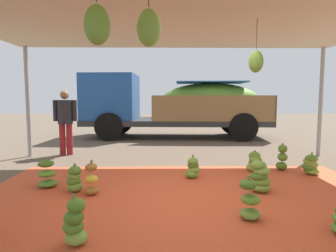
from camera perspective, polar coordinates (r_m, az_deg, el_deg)
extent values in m
plane|color=brown|center=(7.50, 1.53, -6.26)|extent=(40.00, 40.00, 0.00)
cube|color=#D1512D|center=(4.61, 3.27, -13.92)|extent=(6.47, 4.15, 0.01)
cylinder|color=#9EA0A5|center=(8.38, -25.54, 4.18)|extent=(0.10, 0.10, 2.83)
cylinder|color=#9EA0A5|center=(8.68, 27.46, 4.13)|extent=(0.10, 0.10, 2.83)
cube|color=beige|center=(4.54, 3.49, 22.39)|extent=(8.00, 7.00, 0.06)
cylinder|color=#4C422D|center=(5.23, 16.83, 16.76)|extent=(0.01, 0.01, 0.50)
ellipsoid|color=#6B9E38|center=(5.16, 16.68, 11.87)|extent=(0.24, 0.24, 0.36)
ellipsoid|color=#75A83D|center=(3.01, -3.75, 18.46)|extent=(0.24, 0.24, 0.36)
ellipsoid|color=#6B9E38|center=(2.88, -13.55, 18.49)|extent=(0.24, 0.24, 0.36)
ellipsoid|color=#75A83D|center=(3.42, -17.31, -19.90)|extent=(0.33, 0.33, 0.16)
ellipsoid|color=#518428|center=(3.39, -17.89, -18.00)|extent=(0.24, 0.24, 0.16)
ellipsoid|color=#477523|center=(3.30, -17.79, -16.51)|extent=(0.27, 0.27, 0.16)
ellipsoid|color=#518428|center=(3.27, -17.34, -14.48)|extent=(0.23, 0.23, 0.16)
cylinder|color=olive|center=(3.26, -17.77, -13.47)|extent=(0.04, 0.04, 0.12)
ellipsoid|color=#60932D|center=(5.69, 4.62, -9.24)|extent=(0.34, 0.34, 0.16)
ellipsoid|color=#75A83D|center=(5.69, 5.10, -8.41)|extent=(0.32, 0.32, 0.16)
ellipsoid|color=#477523|center=(5.67, 4.89, -7.60)|extent=(0.29, 0.29, 0.16)
ellipsoid|color=#6B9E38|center=(5.64, 4.85, -6.84)|extent=(0.21, 0.21, 0.16)
cylinder|color=olive|center=(5.64, 4.89, -6.20)|extent=(0.04, 0.04, 0.12)
ellipsoid|color=#518428|center=(5.54, -22.23, -10.26)|extent=(0.46, 0.46, 0.12)
ellipsoid|color=#60932D|center=(5.51, -22.43, -8.51)|extent=(0.41, 0.41, 0.12)
ellipsoid|color=#477523|center=(5.49, -22.59, -6.76)|extent=(0.37, 0.37, 0.12)
cylinder|color=olive|center=(5.48, -22.42, -6.14)|extent=(0.04, 0.04, 0.12)
ellipsoid|color=#75A83D|center=(6.58, 26.07, -7.80)|extent=(0.37, 0.37, 0.15)
ellipsoid|color=#477523|center=(6.55, 25.71, -7.27)|extent=(0.33, 0.33, 0.15)
ellipsoid|color=#6B9E38|center=(6.54, 25.95, -6.73)|extent=(0.30, 0.30, 0.15)
ellipsoid|color=#75A83D|center=(6.51, 25.76, -6.19)|extent=(0.28, 0.28, 0.15)
ellipsoid|color=#518428|center=(6.48, 26.04, -5.68)|extent=(0.28, 0.28, 0.15)
cylinder|color=olive|center=(6.49, 26.10, -5.13)|extent=(0.04, 0.04, 0.12)
ellipsoid|color=#6B9E38|center=(4.02, 15.60, -16.08)|extent=(0.35, 0.35, 0.13)
ellipsoid|color=#60932D|center=(3.96, 15.70, -13.53)|extent=(0.28, 0.28, 0.13)
ellipsoid|color=#477523|center=(3.91, 15.18, -10.86)|extent=(0.31, 0.31, 0.13)
cylinder|color=olive|center=(3.88, 15.36, -10.08)|extent=(0.04, 0.04, 0.12)
ellipsoid|color=#477523|center=(6.69, 21.11, -7.24)|extent=(0.28, 0.28, 0.18)
ellipsoid|color=#60932D|center=(6.72, 21.30, -5.61)|extent=(0.22, 0.22, 0.18)
ellipsoid|color=#518428|center=(6.65, 21.34, -4.14)|extent=(0.24, 0.24, 0.18)
cylinder|color=olive|center=(6.65, 21.32, -3.62)|extent=(0.04, 0.04, 0.12)
ellipsoid|color=#6B9E38|center=(5.11, 17.50, -11.20)|extent=(0.39, 0.39, 0.16)
ellipsoid|color=#60932D|center=(5.09, 17.62, -10.23)|extent=(0.31, 0.31, 0.16)
ellipsoid|color=#477523|center=(5.07, 17.20, -9.25)|extent=(0.35, 0.35, 0.16)
ellipsoid|color=#75A83D|center=(5.05, 17.71, -8.29)|extent=(0.31, 0.31, 0.16)
ellipsoid|color=#6B9E38|center=(5.03, 17.15, -7.30)|extent=(0.33, 0.33, 0.16)
cylinder|color=olive|center=(5.01, 17.49, -6.67)|extent=(0.04, 0.04, 0.12)
ellipsoid|color=#75A83D|center=(6.40, 16.21, -7.71)|extent=(0.34, 0.34, 0.17)
ellipsoid|color=#75A83D|center=(6.42, 16.50, -6.95)|extent=(0.30, 0.30, 0.17)
ellipsoid|color=#6B9E38|center=(6.38, 16.54, -6.32)|extent=(0.26, 0.26, 0.17)
ellipsoid|color=#60932D|center=(6.41, 16.43, -5.54)|extent=(0.29, 0.29, 0.17)
cylinder|color=olive|center=(6.37, 16.46, -5.06)|extent=(0.04, 0.04, 0.12)
ellipsoid|color=#996628|center=(4.91, -14.59, -12.01)|extent=(0.32, 0.32, 0.13)
ellipsoid|color=gold|center=(4.85, -14.58, -9.93)|extent=(0.28, 0.28, 0.13)
ellipsoid|color=#996628|center=(4.82, -14.69, -7.76)|extent=(0.25, 0.25, 0.13)
cylinder|color=olive|center=(4.80, -14.58, -7.08)|extent=(0.04, 0.04, 0.12)
ellipsoid|color=#6B9E38|center=(5.13, -17.56, -11.11)|extent=(0.29, 0.29, 0.17)
ellipsoid|color=#518428|center=(5.12, -17.79, -10.14)|extent=(0.31, 0.31, 0.17)
ellipsoid|color=#6B9E38|center=(5.10, -17.80, -9.18)|extent=(0.29, 0.29, 0.17)
ellipsoid|color=#518428|center=(5.05, -17.62, -8.28)|extent=(0.25, 0.25, 0.17)
cylinder|color=olive|center=(5.04, -17.62, -7.61)|extent=(0.04, 0.04, 0.12)
cube|color=#2D2D2D|center=(11.34, 1.52, 0.86)|extent=(7.03, 2.62, 0.20)
cube|color=#1E4C93|center=(11.58, -10.95, 5.57)|extent=(2.04, 2.18, 1.70)
cube|color=#232D38|center=(11.84, -15.65, 7.11)|extent=(0.12, 1.81, 0.75)
cube|color=olive|center=(10.29, 8.84, 3.37)|extent=(4.29, 0.30, 0.90)
cube|color=olive|center=(12.45, 7.63, 3.78)|extent=(4.29, 0.30, 0.90)
cube|color=olive|center=(11.79, 18.43, 3.43)|extent=(0.20, 2.26, 0.90)
ellipsoid|color=#60932D|center=(11.36, 8.20, 4.79)|extent=(3.87, 2.09, 1.37)
cube|color=#19569E|center=(11.38, 8.25, 8.35)|extent=(2.66, 1.85, 0.04)
cylinder|color=black|center=(10.60, -11.35, -0.13)|extent=(1.01, 0.33, 1.00)
cylinder|color=black|center=(12.61, -9.21, 0.82)|extent=(1.01, 0.33, 1.00)
cylinder|color=black|center=(10.57, 14.34, -0.21)|extent=(1.01, 0.33, 1.00)
cylinder|color=black|center=(12.58, 12.33, 0.75)|extent=(1.01, 0.33, 1.00)
cylinder|color=maroon|center=(8.37, -19.77, -2.44)|extent=(0.16, 0.16, 0.84)
cylinder|color=maroon|center=(8.31, -18.53, -2.45)|extent=(0.16, 0.16, 0.84)
cylinder|color=#26262D|center=(8.27, -19.32, 2.59)|extent=(0.38, 0.38, 0.63)
cylinder|color=#26262D|center=(8.35, -20.98, 2.80)|extent=(0.12, 0.12, 0.56)
cylinder|color=#26262D|center=(8.20, -17.64, 2.86)|extent=(0.12, 0.12, 0.56)
sphere|color=#936B4C|center=(8.26, -19.42, 5.71)|extent=(0.23, 0.23, 0.23)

